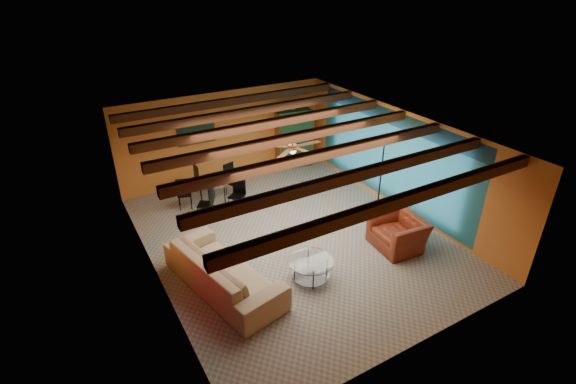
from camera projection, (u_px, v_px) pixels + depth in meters
room at (290, 145)px, 9.43m from camera, size 6.52×8.01×2.71m
sofa at (223, 270)px, 8.61m from camera, size 1.72×3.06×0.84m
armchair at (398, 232)px, 9.92m from camera, size 1.13×1.27×0.76m
coffee_table at (311, 270)px, 8.92m from camera, size 1.25×1.25×0.49m
dining_table at (212, 189)px, 11.66m from camera, size 2.32×2.32×0.95m
armoire at (293, 139)px, 13.82m from camera, size 1.12×0.66×1.85m
floor_lamp at (381, 176)px, 11.09m from camera, size 0.50×0.50×2.11m
ceiling_fan at (293, 147)px, 9.35m from camera, size 1.50×1.50×0.44m
painting at (196, 132)px, 12.31m from camera, size 1.05×0.03×0.65m
potted_plant at (293, 105)px, 13.29m from camera, size 0.42×0.38×0.43m
vase at (211, 170)px, 11.40m from camera, size 0.22×0.22×0.18m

